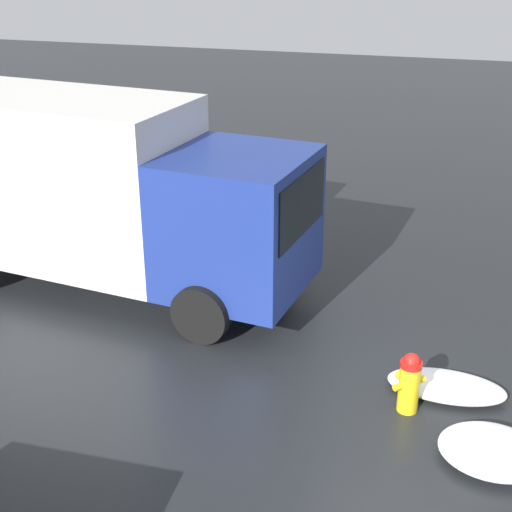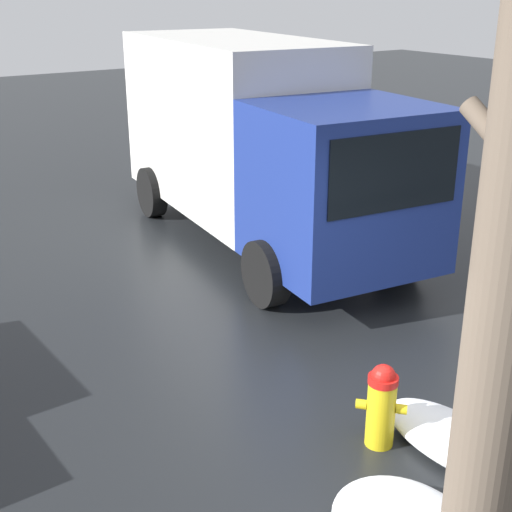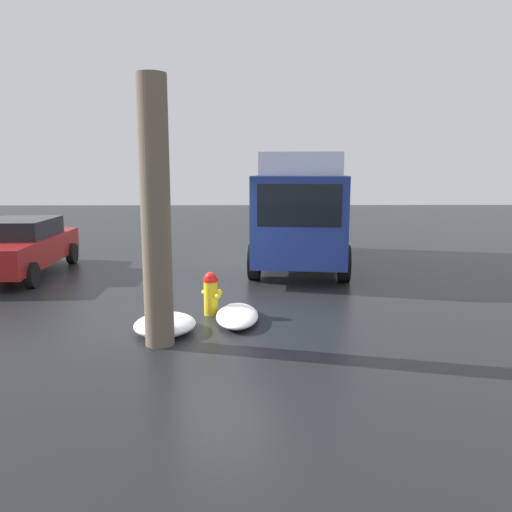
{
  "view_description": "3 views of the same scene",
  "coord_description": "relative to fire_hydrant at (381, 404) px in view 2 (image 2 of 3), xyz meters",
  "views": [
    {
      "loc": [
        -0.32,
        7.74,
        5.5
      ],
      "look_at": [
        2.53,
        -1.7,
        1.1
      ],
      "focal_mm": 50.0,
      "sensor_mm": 36.0,
      "label": 1
    },
    {
      "loc": [
        -3.99,
        4.06,
        4.02
      ],
      "look_at": [
        2.83,
        -0.52,
        0.86
      ],
      "focal_mm": 50.0,
      "sensor_mm": 36.0,
      "label": 2
    },
    {
      "loc": [
        -9.18,
        -0.72,
        2.72
      ],
      "look_at": [
        2.38,
        -0.89,
        0.72
      ],
      "focal_mm": 35.0,
      "sensor_mm": 36.0,
      "label": 3
    }
  ],
  "objects": [
    {
      "name": "ground_plane",
      "position": [
        -0.0,
        0.0,
        -0.43
      ],
      "size": [
        60.0,
        60.0,
        0.0
      ],
      "primitive_type": "plane",
      "color": "black"
    },
    {
      "name": "fire_hydrant",
      "position": [
        0.0,
        0.0,
        0.0
      ],
      "size": [
        0.4,
        0.4,
        0.83
      ],
      "rotation": [
        0.0,
        0.0,
        5.46
      ],
      "color": "yellow",
      "rests_on": "ground_plane"
    },
    {
      "name": "tree_trunk",
      "position": [
        -1.62,
        0.69,
        1.64
      ],
      "size": [
        0.69,
        0.45,
        4.1
      ],
      "color": "#6B5B4C",
      "rests_on": "ground_plane"
    },
    {
      "name": "delivery_truck",
      "position": [
        5.34,
        -2.23,
        1.29
      ],
      "size": [
        6.89,
        3.08,
        3.19
      ],
      "rotation": [
        0.0,
        0.0,
        1.46
      ],
      "color": "navy",
      "rests_on": "ground_plane"
    },
    {
      "name": "snow_pile_curbside",
      "position": [
        -0.46,
        -0.5,
        -0.31
      ],
      "size": [
        1.54,
        0.76,
        0.23
      ],
      "color": "white",
      "rests_on": "ground_plane"
    }
  ]
}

